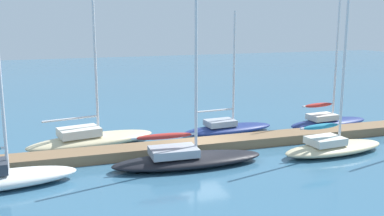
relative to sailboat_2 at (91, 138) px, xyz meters
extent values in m
plane|color=#386684|center=(5.89, -2.63, -0.50)|extent=(120.00, 120.00, 0.00)
cube|color=#846647|center=(5.89, -2.63, -0.23)|extent=(32.62, 1.60, 0.54)
ellipsoid|color=white|center=(-4.44, -5.24, -0.13)|extent=(6.64, 2.49, 0.75)
cylinder|color=silver|center=(-4.12, -5.21, 4.07)|extent=(0.14, 0.14, 7.66)
ellipsoid|color=beige|center=(0.08, 0.02, -0.14)|extent=(7.69, 3.59, 0.72)
cube|color=silver|center=(-0.64, -0.13, 0.45)|extent=(2.48, 1.93, 0.47)
cylinder|color=silver|center=(0.45, 0.09, 4.76)|extent=(0.14, 0.14, 9.10)
cylinder|color=silver|center=(-1.08, -0.22, 1.26)|extent=(3.07, 0.73, 0.12)
ellipsoid|color=black|center=(4.21, -5.07, -0.19)|extent=(7.73, 2.43, 0.62)
cube|color=#9EA3AD|center=(3.44, -5.05, 0.32)|extent=(2.35, 1.61, 0.40)
cylinder|color=silver|center=(4.59, -5.09, 4.34)|extent=(0.15, 0.15, 8.44)
cylinder|color=silver|center=(2.98, -5.04, 1.14)|extent=(3.22, 0.22, 0.12)
ellipsoid|color=#B72D28|center=(2.98, -5.04, 1.14)|extent=(2.91, 0.45, 0.28)
ellipsoid|color=navy|center=(8.65, 0.23, -0.22)|extent=(6.22, 2.30, 0.57)
cube|color=#9EA3AD|center=(8.04, 0.18, 0.25)|extent=(1.93, 1.40, 0.37)
cylinder|color=silver|center=(8.95, 0.25, 3.61)|extent=(0.14, 0.14, 7.09)
cylinder|color=silver|center=(7.68, 0.15, 1.08)|extent=(2.56, 0.32, 0.11)
ellipsoid|color=beige|center=(12.35, -5.61, -0.20)|extent=(6.37, 2.55, 0.60)
cube|color=silver|center=(11.73, -5.67, 0.29)|extent=(1.98, 1.57, 0.39)
cylinder|color=silver|center=(12.66, -5.59, 4.22)|extent=(0.14, 0.14, 8.24)
cylinder|color=silver|center=(11.36, -5.70, 1.12)|extent=(2.61, 0.33, 0.11)
ellipsoid|color=teal|center=(11.36, -5.70, 1.12)|extent=(2.37, 0.56, 0.28)
ellipsoid|color=navy|center=(15.74, -0.34, -0.22)|extent=(6.20, 2.33, 0.57)
cube|color=silver|center=(15.13, -0.40, 0.25)|extent=(1.93, 1.40, 0.37)
cylinder|color=silver|center=(16.04, -0.32, 4.22)|extent=(0.14, 0.14, 8.32)
cylinder|color=silver|center=(14.77, -0.44, 1.08)|extent=(2.54, 0.35, 0.11)
ellipsoid|color=#B72D28|center=(14.77, -0.44, 1.08)|extent=(2.31, 0.57, 0.28)
camera|label=1|loc=(-2.55, -25.56, 6.84)|focal=42.46mm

